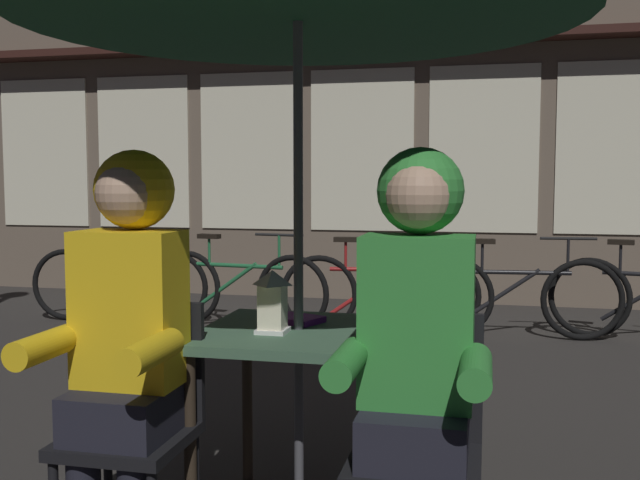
# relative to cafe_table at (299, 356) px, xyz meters

# --- Properties ---
(cafe_table) EXTENTS (0.72, 0.72, 0.74)m
(cafe_table) POSITION_rel_cafe_table_xyz_m (0.00, 0.00, 0.00)
(cafe_table) COLOR #42664C
(cafe_table) RESTS_ON ground_plane
(lantern) EXTENTS (0.11, 0.11, 0.23)m
(lantern) POSITION_rel_cafe_table_xyz_m (-0.08, -0.09, 0.22)
(lantern) COLOR white
(lantern) RESTS_ON cafe_table
(chair_left) EXTENTS (0.40, 0.40, 0.87)m
(chair_left) POSITION_rel_cafe_table_xyz_m (-0.48, -0.37, -0.15)
(chair_left) COLOR black
(chair_left) RESTS_ON ground_plane
(chair_right) EXTENTS (0.40, 0.40, 0.87)m
(chair_right) POSITION_rel_cafe_table_xyz_m (0.48, -0.37, -0.15)
(chair_right) COLOR black
(chair_right) RESTS_ON ground_plane
(person_left_hooded) EXTENTS (0.45, 0.56, 1.40)m
(person_left_hooded) POSITION_rel_cafe_table_xyz_m (-0.48, -0.43, 0.21)
(person_left_hooded) COLOR black
(person_left_hooded) RESTS_ON ground_plane
(person_right_hooded) EXTENTS (0.45, 0.56, 1.40)m
(person_right_hooded) POSITION_rel_cafe_table_xyz_m (0.48, -0.43, 0.21)
(person_right_hooded) COLOR black
(person_right_hooded) RESTS_ON ground_plane
(shopfront_building) EXTENTS (10.00, 0.93, 6.20)m
(shopfront_building) POSITION_rel_cafe_table_xyz_m (-0.63, 5.39, 2.45)
(shopfront_building) COLOR #6B5B4C
(shopfront_building) RESTS_ON ground_plane
(bicycle_nearest) EXTENTS (1.68, 0.18, 0.84)m
(bicycle_nearest) POSITION_rel_cafe_table_xyz_m (-2.58, 3.40, -0.29)
(bicycle_nearest) COLOR black
(bicycle_nearest) RESTS_ON ground_plane
(bicycle_second) EXTENTS (1.67, 0.26, 0.84)m
(bicycle_second) POSITION_rel_cafe_table_xyz_m (-1.43, 3.41, -0.29)
(bicycle_second) COLOR black
(bicycle_second) RESTS_ON ground_plane
(bicycle_third) EXTENTS (1.68, 0.23, 0.84)m
(bicycle_third) POSITION_rel_cafe_table_xyz_m (-0.19, 3.41, -0.29)
(bicycle_third) COLOR black
(bicycle_third) RESTS_ON ground_plane
(bicycle_fourth) EXTENTS (1.68, 0.20, 0.84)m
(bicycle_fourth) POSITION_rel_cafe_table_xyz_m (0.93, 3.48, -0.29)
(bicycle_fourth) COLOR black
(bicycle_fourth) RESTS_ON ground_plane
(book) EXTENTS (0.24, 0.21, 0.02)m
(book) POSITION_rel_cafe_table_xyz_m (-0.05, 0.13, 0.11)
(book) COLOR #661E7A
(book) RESTS_ON cafe_table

